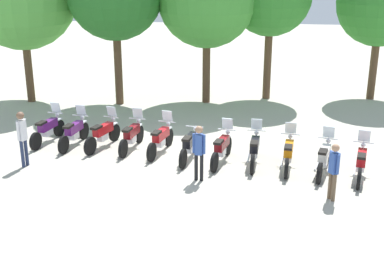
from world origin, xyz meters
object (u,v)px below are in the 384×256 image
(motorcycle_4, at_px, (161,139))
(motorcycle_9, at_px, (324,158))
(motorcycle_7, at_px, (254,149))
(motorcycle_3, at_px, (132,135))
(motorcycle_5, at_px, (190,145))
(tree_4, at_px, (381,3))
(motorcycle_10, at_px, (361,162))
(motorcycle_6, at_px, (222,148))
(person_2, at_px, (334,168))
(motorcycle_8, at_px, (288,153))
(motorcycle_2, at_px, (103,133))
(motorcycle_0, at_px, (48,129))
(person_1, at_px, (199,149))
(person_0, at_px, (22,134))
(motorcycle_1, at_px, (74,132))

(motorcycle_4, height_order, motorcycle_9, same)
(motorcycle_7, bearing_deg, motorcycle_3, 83.06)
(motorcycle_5, bearing_deg, motorcycle_9, -89.88)
(tree_4, bearing_deg, motorcycle_10, -103.64)
(motorcycle_6, relative_size, tree_4, 0.33)
(motorcycle_5, xyz_separation_m, person_2, (4.26, -2.55, 0.45))
(motorcycle_8, bearing_deg, person_2, -146.66)
(motorcycle_2, relative_size, person_2, 1.29)
(motorcycle_0, height_order, person_1, person_1)
(person_0, xyz_separation_m, tree_4, (12.94, 10.10, 3.43))
(motorcycle_1, distance_m, person_1, 5.39)
(motorcycle_0, xyz_separation_m, person_0, (0.12, -2.27, 0.57))
(motorcycle_7, bearing_deg, motorcycle_0, 85.13)
(motorcycle_0, height_order, person_0, person_0)
(motorcycle_4, bearing_deg, motorcycle_2, 93.88)
(motorcycle_5, distance_m, tree_4, 12.43)
(motorcycle_10, xyz_separation_m, person_1, (-4.87, -0.75, 0.50))
(motorcycle_3, height_order, motorcycle_4, same)
(tree_4, bearing_deg, person_2, -106.86)
(motorcycle_10, bearing_deg, motorcycle_8, 89.98)
(motorcycle_7, relative_size, person_0, 1.20)
(motorcycle_6, height_order, person_0, person_0)
(motorcycle_2, distance_m, motorcycle_10, 8.71)
(motorcycle_9, height_order, person_0, person_0)
(motorcycle_9, relative_size, motorcycle_10, 0.99)
(motorcycle_0, distance_m, motorcycle_10, 10.86)
(motorcycle_0, height_order, motorcycle_9, same)
(motorcycle_3, xyz_separation_m, tree_4, (9.86, 8.19, 4.00))
(motorcycle_5, bearing_deg, motorcycle_4, 75.72)
(person_0, bearing_deg, person_2, -167.08)
(motorcycle_10, bearing_deg, motorcycle_3, 91.49)
(motorcycle_5, xyz_separation_m, motorcycle_10, (5.34, -0.93, 0.01))
(motorcycle_8, distance_m, person_0, 8.48)
(motorcycle_5, xyz_separation_m, motorcycle_9, (4.28, -0.68, 0.01))
(motorcycle_1, height_order, motorcycle_10, same)
(motorcycle_8, distance_m, motorcycle_9, 1.11)
(motorcycle_5, bearing_deg, motorcycle_7, -85.17)
(person_0, height_order, person_1, person_0)
(motorcycle_6, distance_m, motorcycle_8, 2.14)
(person_1, bearing_deg, motorcycle_10, 108.60)
(person_0, bearing_deg, motorcycle_10, -157.54)
(motorcycle_4, xyz_separation_m, motorcycle_8, (4.27, -0.87, 0.00))
(person_2, bearing_deg, motorcycle_4, -58.20)
(motorcycle_1, xyz_separation_m, motorcycle_6, (5.34, -1.01, 0.00))
(tree_4, bearing_deg, motorcycle_3, -140.27)
(motorcycle_0, distance_m, person_2, 10.26)
(motorcycle_3, distance_m, motorcycle_6, 3.32)
(motorcycle_2, height_order, motorcycle_5, motorcycle_2)
(motorcycle_4, xyz_separation_m, motorcycle_5, (1.06, -0.46, -0.01))
(motorcycle_6, height_order, person_1, person_1)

